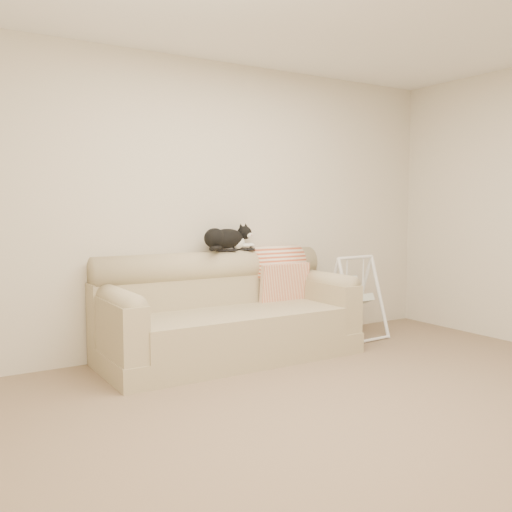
{
  "coord_description": "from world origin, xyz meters",
  "views": [
    {
      "loc": [
        -2.43,
        -2.64,
        1.3
      ],
      "look_at": [
        -0.0,
        1.27,
        0.9
      ],
      "focal_mm": 40.0,
      "sensor_mm": 36.0,
      "label": 1
    }
  ],
  "objects_px": {
    "remote_a": "(227,250)",
    "tuxedo_cat": "(227,238)",
    "sofa": "(226,317)",
    "remote_b": "(245,249)",
    "baby_swing": "(354,296)"
  },
  "relations": [
    {
      "from": "remote_b",
      "to": "tuxedo_cat",
      "type": "bearing_deg",
      "value": 179.0
    },
    {
      "from": "remote_a",
      "to": "baby_swing",
      "type": "xyz_separation_m",
      "value": [
        1.32,
        -0.23,
        -0.5
      ]
    },
    {
      "from": "sofa",
      "to": "baby_swing",
      "type": "height_order",
      "value": "sofa"
    },
    {
      "from": "remote_b",
      "to": "sofa",
      "type": "bearing_deg",
      "value": -145.33
    },
    {
      "from": "remote_a",
      "to": "remote_b",
      "type": "xyz_separation_m",
      "value": [
        0.2,
        0.01,
        -0.0
      ]
    },
    {
      "from": "remote_b",
      "to": "tuxedo_cat",
      "type": "distance_m",
      "value": 0.22
    },
    {
      "from": "sofa",
      "to": "tuxedo_cat",
      "type": "height_order",
      "value": "tuxedo_cat"
    },
    {
      "from": "remote_a",
      "to": "remote_b",
      "type": "height_order",
      "value": "remote_a"
    },
    {
      "from": "remote_a",
      "to": "remote_b",
      "type": "relative_size",
      "value": 1.14
    },
    {
      "from": "remote_a",
      "to": "tuxedo_cat",
      "type": "xyz_separation_m",
      "value": [
        0.01,
        0.01,
        0.1
      ]
    },
    {
      "from": "sofa",
      "to": "tuxedo_cat",
      "type": "bearing_deg",
      "value": 59.13
    },
    {
      "from": "remote_a",
      "to": "sofa",
      "type": "bearing_deg",
      "value": -120.72
    },
    {
      "from": "sofa",
      "to": "remote_a",
      "type": "relative_size",
      "value": 11.87
    },
    {
      "from": "remote_b",
      "to": "baby_swing",
      "type": "xyz_separation_m",
      "value": [
        1.12,
        -0.24,
        -0.5
      ]
    },
    {
      "from": "remote_a",
      "to": "tuxedo_cat",
      "type": "height_order",
      "value": "tuxedo_cat"
    }
  ]
}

